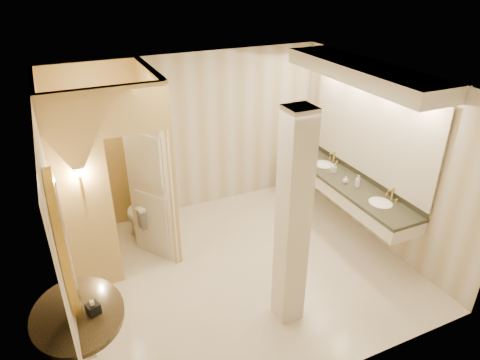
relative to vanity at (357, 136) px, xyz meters
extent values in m
plane|color=beige|center=(-1.98, -0.23, -1.63)|extent=(4.50, 4.50, 0.00)
plane|color=white|center=(-1.98, -0.23, 1.07)|extent=(4.50, 4.50, 0.00)
cube|color=beige|center=(-1.98, 1.77, -0.28)|extent=(4.50, 0.02, 2.70)
cube|color=beige|center=(-1.98, -2.23, -0.28)|extent=(4.50, 0.02, 2.70)
cube|color=beige|center=(-4.23, -0.23, -0.28)|extent=(0.02, 4.00, 2.70)
cube|color=beige|center=(0.27, -0.23, -0.28)|extent=(0.02, 4.00, 2.70)
cube|color=tan|center=(-2.78, 1.02, -0.28)|extent=(0.10, 1.50, 2.70)
cube|color=tan|center=(-3.90, 0.27, -0.28)|extent=(0.65, 0.10, 2.70)
cube|color=tan|center=(-3.18, 0.27, 0.77)|extent=(0.80, 0.10, 0.60)
cube|color=silver|center=(-3.01, 0.60, -0.58)|extent=(0.50, 0.69, 2.10)
cylinder|color=gold|center=(-3.90, 0.20, -0.08)|extent=(0.03, 0.03, 0.30)
cone|color=silver|center=(-3.90, 0.20, 0.12)|extent=(0.14, 0.14, 0.14)
cube|color=silver|center=(-0.03, 0.00, -0.90)|extent=(0.60, 2.62, 0.24)
cube|color=black|center=(-0.03, 0.00, -0.78)|extent=(0.64, 2.66, 0.05)
cube|color=black|center=(0.25, 0.00, -0.71)|extent=(0.03, 2.62, 0.10)
ellipsoid|color=white|center=(-0.03, -0.71, -0.80)|extent=(0.40, 0.44, 0.15)
cylinder|color=gold|center=(0.17, -0.71, -0.67)|extent=(0.03, 0.03, 0.22)
ellipsoid|color=white|center=(-0.03, 0.71, -0.80)|extent=(0.40, 0.44, 0.15)
cylinder|color=gold|center=(0.17, 0.71, -0.67)|extent=(0.03, 0.03, 0.22)
cube|color=white|center=(0.25, 0.00, 0.07)|extent=(0.03, 2.62, 1.40)
cube|color=silver|center=(-0.03, 0.00, 0.96)|extent=(0.75, 2.82, 0.22)
cylinder|color=black|center=(-4.21, -1.14, -0.78)|extent=(1.12, 1.12, 0.05)
cube|color=silver|center=(-4.17, -1.14, -1.08)|extent=(0.10, 0.10, 0.60)
cylinder|color=gold|center=(-4.19, -1.14, 0.07)|extent=(0.07, 1.12, 1.12)
cylinder|color=white|center=(-4.15, -1.14, 0.07)|extent=(0.02, 0.90, 0.90)
cube|color=silver|center=(-1.85, -1.26, -0.28)|extent=(0.30, 0.30, 2.70)
cube|color=black|center=(-4.06, -1.23, -0.70)|extent=(0.15, 0.15, 0.12)
imported|color=white|center=(-3.08, 1.06, -1.23)|extent=(0.64, 0.87, 0.79)
imported|color=beige|center=(-0.06, 0.39, -0.68)|extent=(0.08, 0.08, 0.15)
imported|color=silver|center=(-0.12, -0.01, -0.70)|extent=(0.12, 0.12, 0.11)
imported|color=#C6B28C|center=(-0.03, -0.18, -0.66)|extent=(0.08, 0.08, 0.20)
camera|label=1|loc=(-4.06, -4.66, 2.34)|focal=32.00mm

